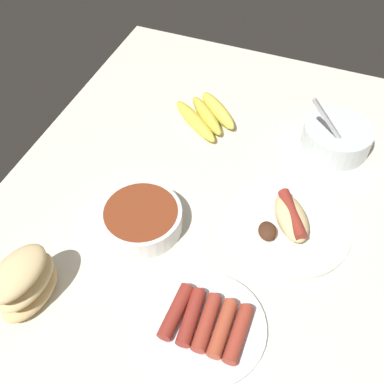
{
  "coord_description": "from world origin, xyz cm",
  "views": [
    {
      "loc": [
        57.67,
        19.2,
        77.5
      ],
      "look_at": [
        -0.52,
        -3.39,
        3.0
      ],
      "focal_mm": 43.29,
      "sensor_mm": 36.0,
      "label": 1
    }
  ],
  "objects_px": {
    "plate_sausages": "(206,325)",
    "plate_hotdog_assembled": "(289,223)",
    "banana_bunch": "(207,115)",
    "bowl_chili": "(142,218)",
    "bowl_coleslaw": "(337,137)",
    "bread_stack": "(24,283)"
  },
  "relations": [
    {
      "from": "plate_sausages",
      "to": "bread_stack",
      "type": "height_order",
      "value": "bread_stack"
    },
    {
      "from": "plate_sausages",
      "to": "bowl_chili",
      "type": "distance_m",
      "value": 0.25
    },
    {
      "from": "bowl_chili",
      "to": "banana_bunch",
      "type": "height_order",
      "value": "bowl_chili"
    },
    {
      "from": "bowl_coleslaw",
      "to": "banana_bunch",
      "type": "height_order",
      "value": "bowl_coleslaw"
    },
    {
      "from": "bread_stack",
      "to": "banana_bunch",
      "type": "bearing_deg",
      "value": 166.99
    },
    {
      "from": "bowl_coleslaw",
      "to": "plate_hotdog_assembled",
      "type": "bearing_deg",
      "value": -9.7
    },
    {
      "from": "bowl_coleslaw",
      "to": "plate_hotdog_assembled",
      "type": "relative_size",
      "value": 0.63
    },
    {
      "from": "plate_hotdog_assembled",
      "to": "banana_bunch",
      "type": "relative_size",
      "value": 1.35
    },
    {
      "from": "bowl_coleslaw",
      "to": "bowl_chili",
      "type": "bearing_deg",
      "value": -41.08
    },
    {
      "from": "plate_hotdog_assembled",
      "to": "bread_stack",
      "type": "distance_m",
      "value": 0.52
    },
    {
      "from": "plate_sausages",
      "to": "plate_hotdog_assembled",
      "type": "distance_m",
      "value": 0.28
    },
    {
      "from": "bowl_chili",
      "to": "banana_bunch",
      "type": "xyz_separation_m",
      "value": [
        -0.35,
        0.01,
        -0.01
      ]
    },
    {
      "from": "plate_sausages",
      "to": "bowl_coleslaw",
      "type": "relative_size",
      "value": 1.33
    },
    {
      "from": "plate_sausages",
      "to": "bread_stack",
      "type": "bearing_deg",
      "value": -79.4
    },
    {
      "from": "plate_sausages",
      "to": "plate_hotdog_assembled",
      "type": "height_order",
      "value": "plate_hotdog_assembled"
    },
    {
      "from": "banana_bunch",
      "to": "bowl_coleslaw",
      "type": "bearing_deg",
      "value": 93.72
    },
    {
      "from": "plate_sausages",
      "to": "plate_hotdog_assembled",
      "type": "bearing_deg",
      "value": 162.85
    },
    {
      "from": "bowl_chili",
      "to": "bread_stack",
      "type": "bearing_deg",
      "value": -28.82
    },
    {
      "from": "bowl_chili",
      "to": "banana_bunch",
      "type": "distance_m",
      "value": 0.35
    },
    {
      "from": "plate_sausages",
      "to": "bowl_chili",
      "type": "relative_size",
      "value": 1.28
    },
    {
      "from": "bowl_coleslaw",
      "to": "bread_stack",
      "type": "bearing_deg",
      "value": -36.98
    },
    {
      "from": "plate_sausages",
      "to": "plate_hotdog_assembled",
      "type": "relative_size",
      "value": 0.84
    }
  ]
}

